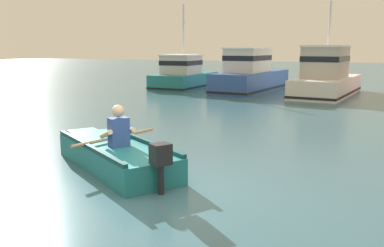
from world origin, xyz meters
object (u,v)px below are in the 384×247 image
Objects in this scene: moored_boat_teal at (184,76)px; moored_boat_white at (326,77)px; rowboat_with_person at (115,154)px; moored_boat_blue at (250,75)px.

moored_boat_white is at bearing -3.79° from moored_boat_teal.
moored_boat_teal is (-5.53, 14.34, 0.42)m from rowboat_with_person.
moored_boat_teal reaches higher than moored_boat_white.
rowboat_with_person is 0.55× the size of moored_boat_blue.
rowboat_with_person is at bearing -82.98° from moored_boat_blue.
moored_boat_blue reaches higher than rowboat_with_person.
moored_boat_blue is at bearing 175.21° from moored_boat_white.
moored_boat_blue is (-1.74, 14.15, 0.55)m from rowboat_with_person.
moored_boat_blue is at bearing 97.02° from rowboat_with_person.
moored_boat_white is (1.95, 13.84, 0.58)m from rowboat_with_person.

